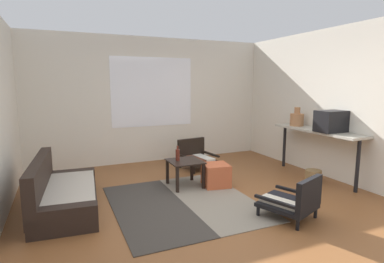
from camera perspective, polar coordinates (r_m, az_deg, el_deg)
ground_plane at (r=4.35m, az=4.63°, el=-14.38°), size 7.80×7.80×0.00m
far_wall_with_window at (r=6.85m, az=-7.45°, el=5.78°), size 5.60×0.13×2.70m
side_wall_right at (r=5.96m, az=26.57°, el=4.43°), size 0.12×6.60×2.70m
area_rug at (r=4.58m, az=-1.61°, el=-13.06°), size 1.98×2.24×0.01m
couch at (r=4.66m, az=-23.04°, el=-10.63°), size 0.92×1.79×0.72m
coffee_table at (r=5.16m, az=-1.31°, el=-6.44°), size 0.54×0.56×0.45m
armchair_by_window at (r=6.31m, az=0.75°, el=-4.55°), size 0.71×0.70×0.58m
armchair_striped_foreground at (r=4.20m, az=18.31°, el=-12.06°), size 0.76×0.79×0.58m
ottoman_orange at (r=5.23m, az=4.45°, el=-8.09°), size 0.48×0.48×0.38m
console_shelf at (r=6.01m, az=22.22°, el=-0.51°), size 0.44×1.84×0.90m
crt_television at (r=5.77m, az=24.44°, el=1.75°), size 0.50×0.34×0.37m
clay_vase at (r=6.36m, az=18.89°, el=2.22°), size 0.26×0.26×0.36m
glass_bottle at (r=5.13m, az=-2.69°, el=-4.28°), size 0.07×0.07×0.25m
wicker_basket at (r=5.83m, az=21.58°, el=-7.75°), size 0.27×0.27×0.22m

